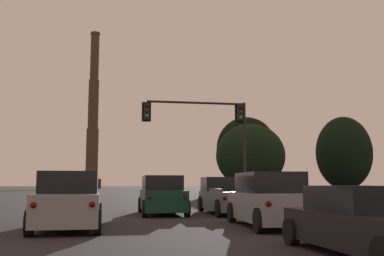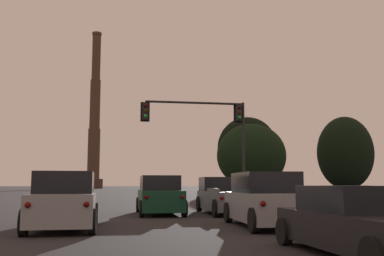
{
  "view_description": "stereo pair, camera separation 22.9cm",
  "coord_description": "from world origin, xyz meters",
  "px_view_note": "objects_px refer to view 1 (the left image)",
  "views": [
    {
      "loc": [
        -2.02,
        0.17,
        1.46
      ],
      "look_at": [
        5.55,
        44.07,
        7.02
      ],
      "focal_mm": 42.0,
      "sensor_mm": 36.0,
      "label": 1
    },
    {
      "loc": [
        -1.8,
        0.14,
        1.46
      ],
      "look_at": [
        5.55,
        44.07,
        7.02
      ],
      "focal_mm": 42.0,
      "sensor_mm": 36.0,
      "label": 2
    }
  ],
  "objects_px": {
    "sedan_right_lane_third": "(367,223)",
    "pickup_truck_right_lane_front": "(227,197)",
    "suv_left_lane_second": "(69,201)",
    "traffic_light_overhead_right": "(212,125)",
    "suv_right_lane_second": "(270,200)",
    "suv_center_lane_front": "(162,196)",
    "smokestack": "(93,126)"
  },
  "relations": [
    {
      "from": "traffic_light_overhead_right",
      "to": "suv_center_lane_front",
      "type": "bearing_deg",
      "value": -122.97
    },
    {
      "from": "traffic_light_overhead_right",
      "to": "smokestack",
      "type": "height_order",
      "value": "smokestack"
    },
    {
      "from": "suv_left_lane_second",
      "to": "smokestack",
      "type": "distance_m",
      "value": 130.83
    },
    {
      "from": "pickup_truck_right_lane_front",
      "to": "suv_center_lane_front",
      "type": "height_order",
      "value": "suv_center_lane_front"
    },
    {
      "from": "suv_center_lane_front",
      "to": "smokestack",
      "type": "bearing_deg",
      "value": 94.8
    },
    {
      "from": "suv_center_lane_front",
      "to": "suv_right_lane_second",
      "type": "bearing_deg",
      "value": -66.13
    },
    {
      "from": "suv_right_lane_second",
      "to": "suv_center_lane_front",
      "type": "relative_size",
      "value": 1.01
    },
    {
      "from": "pickup_truck_right_lane_front",
      "to": "suv_center_lane_front",
      "type": "relative_size",
      "value": 1.12
    },
    {
      "from": "smokestack",
      "to": "sedan_right_lane_third",
      "type": "bearing_deg",
      "value": -84.88
    },
    {
      "from": "traffic_light_overhead_right",
      "to": "pickup_truck_right_lane_front",
      "type": "bearing_deg",
      "value": -94.88
    },
    {
      "from": "pickup_truck_right_lane_front",
      "to": "suv_right_lane_second",
      "type": "height_order",
      "value": "suv_right_lane_second"
    },
    {
      "from": "sedan_right_lane_third",
      "to": "traffic_light_overhead_right",
      "type": "xyz_separation_m",
      "value": [
        0.92,
        19.1,
        4.5
      ]
    },
    {
      "from": "suv_left_lane_second",
      "to": "traffic_light_overhead_right",
      "type": "relative_size",
      "value": 0.73
    },
    {
      "from": "suv_left_lane_second",
      "to": "traffic_light_overhead_right",
      "type": "height_order",
      "value": "traffic_light_overhead_right"
    },
    {
      "from": "suv_right_lane_second",
      "to": "traffic_light_overhead_right",
      "type": "bearing_deg",
      "value": 89.28
    },
    {
      "from": "pickup_truck_right_lane_front",
      "to": "suv_left_lane_second",
      "type": "relative_size",
      "value": 1.12
    },
    {
      "from": "sedan_right_lane_third",
      "to": "pickup_truck_right_lane_front",
      "type": "height_order",
      "value": "pickup_truck_right_lane_front"
    },
    {
      "from": "pickup_truck_right_lane_front",
      "to": "traffic_light_overhead_right",
      "type": "height_order",
      "value": "traffic_light_overhead_right"
    },
    {
      "from": "suv_right_lane_second",
      "to": "suv_left_lane_second",
      "type": "relative_size",
      "value": 1.01
    },
    {
      "from": "traffic_light_overhead_right",
      "to": "suv_left_lane_second",
      "type": "bearing_deg",
      "value": -121.26
    },
    {
      "from": "sedan_right_lane_third",
      "to": "suv_left_lane_second",
      "type": "relative_size",
      "value": 0.95
    },
    {
      "from": "suv_right_lane_second",
      "to": "suv_center_lane_front",
      "type": "distance_m",
      "value": 7.58
    },
    {
      "from": "pickup_truck_right_lane_front",
      "to": "sedan_right_lane_third",
      "type": "bearing_deg",
      "value": -91.21
    },
    {
      "from": "suv_right_lane_second",
      "to": "suv_left_lane_second",
      "type": "height_order",
      "value": "same"
    },
    {
      "from": "suv_center_lane_front",
      "to": "suv_left_lane_second",
      "type": "bearing_deg",
      "value": -119.26
    },
    {
      "from": "traffic_light_overhead_right",
      "to": "smokestack",
      "type": "xyz_separation_m",
      "value": [
        -13.12,
        117.0,
        14.64
      ]
    },
    {
      "from": "smokestack",
      "to": "suv_left_lane_second",
      "type": "bearing_deg",
      "value": -87.51
    },
    {
      "from": "sedan_right_lane_third",
      "to": "pickup_truck_right_lane_front",
      "type": "relative_size",
      "value": 0.85
    },
    {
      "from": "sedan_right_lane_third",
      "to": "suv_center_lane_front",
      "type": "height_order",
      "value": "suv_center_lane_front"
    },
    {
      "from": "suv_center_lane_front",
      "to": "traffic_light_overhead_right",
      "type": "xyz_separation_m",
      "value": [
        3.75,
        5.79,
        4.27
      ]
    },
    {
      "from": "suv_right_lane_second",
      "to": "suv_left_lane_second",
      "type": "xyz_separation_m",
      "value": [
        -6.75,
        0.4,
        0.0
      ]
    },
    {
      "from": "suv_right_lane_second",
      "to": "smokestack",
      "type": "height_order",
      "value": "smokestack"
    }
  ]
}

